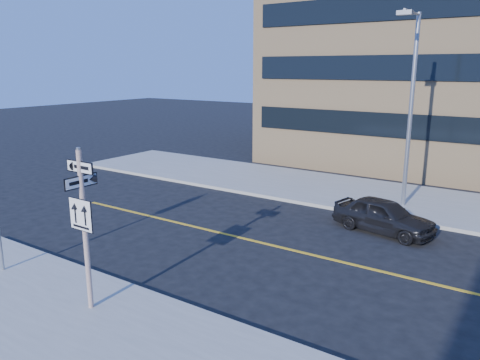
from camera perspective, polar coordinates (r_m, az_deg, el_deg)
The scene contains 5 objects.
ground at distance 14.28m, azimuth -9.64°, elevation -11.53°, with size 120.00×120.00×0.00m, color black.
sign_pole at distance 11.85m, azimuth -18.52°, elevation -4.72°, with size 0.92×0.92×4.06m.
parked_car_a at distance 18.23m, azimuth 17.09°, elevation -4.17°, with size 3.78×1.52×1.29m, color black.
streetlight_a at distance 20.67m, azimuth 20.04°, elevation 9.28°, with size 0.55×2.25×8.00m.
building_brick at distance 35.09m, azimuth 23.41°, elevation 17.39°, with size 18.00×18.00×18.00m, color tan.
Camera 1 is at (9.07, -9.25, 6.01)m, focal length 35.00 mm.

